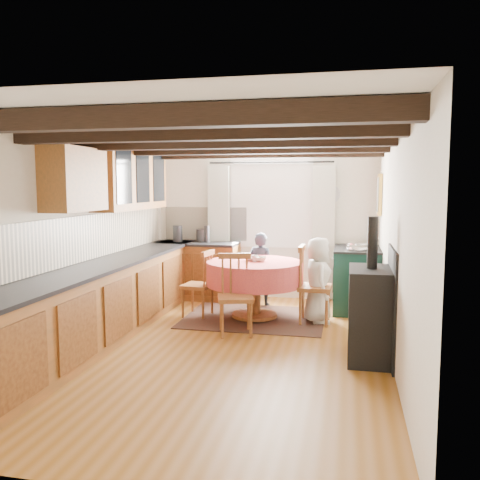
% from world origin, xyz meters
% --- Properties ---
extents(floor, '(3.60, 5.50, 0.00)m').
position_xyz_m(floor, '(0.00, 0.00, 0.00)').
color(floor, '#96612D').
rests_on(floor, ground).
extents(ceiling, '(3.60, 5.50, 0.00)m').
position_xyz_m(ceiling, '(0.00, 0.00, 2.40)').
color(ceiling, white).
rests_on(ceiling, ground).
extents(wall_back, '(3.60, 0.00, 2.40)m').
position_xyz_m(wall_back, '(0.00, 2.75, 1.20)').
color(wall_back, silver).
rests_on(wall_back, ground).
extents(wall_front, '(3.60, 0.00, 2.40)m').
position_xyz_m(wall_front, '(0.00, -2.75, 1.20)').
color(wall_front, silver).
rests_on(wall_front, ground).
extents(wall_left, '(0.00, 5.50, 2.40)m').
position_xyz_m(wall_left, '(-1.80, 0.00, 1.20)').
color(wall_left, silver).
rests_on(wall_left, ground).
extents(wall_right, '(0.00, 5.50, 2.40)m').
position_xyz_m(wall_right, '(1.80, 0.00, 1.20)').
color(wall_right, silver).
rests_on(wall_right, ground).
extents(beam_a, '(3.60, 0.16, 0.16)m').
position_xyz_m(beam_a, '(0.00, -2.00, 2.31)').
color(beam_a, black).
rests_on(beam_a, ceiling).
extents(beam_b, '(3.60, 0.16, 0.16)m').
position_xyz_m(beam_b, '(0.00, -1.00, 2.31)').
color(beam_b, black).
rests_on(beam_b, ceiling).
extents(beam_c, '(3.60, 0.16, 0.16)m').
position_xyz_m(beam_c, '(0.00, 0.00, 2.31)').
color(beam_c, black).
rests_on(beam_c, ceiling).
extents(beam_d, '(3.60, 0.16, 0.16)m').
position_xyz_m(beam_d, '(0.00, 1.00, 2.31)').
color(beam_d, black).
rests_on(beam_d, ceiling).
extents(beam_e, '(3.60, 0.16, 0.16)m').
position_xyz_m(beam_e, '(0.00, 2.00, 2.31)').
color(beam_e, black).
rests_on(beam_e, ceiling).
extents(splash_left, '(0.02, 4.50, 0.55)m').
position_xyz_m(splash_left, '(-1.78, 0.30, 1.20)').
color(splash_left, beige).
rests_on(splash_left, wall_left).
extents(splash_back, '(1.40, 0.02, 0.55)m').
position_xyz_m(splash_back, '(-1.00, 2.73, 1.20)').
color(splash_back, beige).
rests_on(splash_back, wall_back).
extents(base_cabinet_left, '(0.60, 5.30, 0.88)m').
position_xyz_m(base_cabinet_left, '(-1.50, 0.00, 0.44)').
color(base_cabinet_left, '#9D531F').
rests_on(base_cabinet_left, floor).
extents(base_cabinet_back, '(1.30, 0.60, 0.88)m').
position_xyz_m(base_cabinet_back, '(-1.05, 2.45, 0.44)').
color(base_cabinet_back, '#9D531F').
rests_on(base_cabinet_back, floor).
extents(worktop_left, '(0.64, 5.30, 0.04)m').
position_xyz_m(worktop_left, '(-1.48, 0.00, 0.90)').
color(worktop_left, black).
rests_on(worktop_left, base_cabinet_left).
extents(worktop_back, '(1.30, 0.64, 0.04)m').
position_xyz_m(worktop_back, '(-1.05, 2.43, 0.90)').
color(worktop_back, black).
rests_on(worktop_back, base_cabinet_back).
extents(wall_cabinet_glass, '(0.34, 1.80, 0.90)m').
position_xyz_m(wall_cabinet_glass, '(-1.63, 1.20, 1.95)').
color(wall_cabinet_glass, '#9D531F').
rests_on(wall_cabinet_glass, wall_left).
extents(wall_cabinet_solid, '(0.34, 0.90, 0.70)m').
position_xyz_m(wall_cabinet_solid, '(-1.63, -0.30, 1.90)').
color(wall_cabinet_solid, '#9D531F').
rests_on(wall_cabinet_solid, wall_left).
extents(window_frame, '(1.34, 0.03, 1.54)m').
position_xyz_m(window_frame, '(0.10, 2.73, 1.60)').
color(window_frame, white).
rests_on(window_frame, wall_back).
extents(window_pane, '(1.20, 0.01, 1.40)m').
position_xyz_m(window_pane, '(0.10, 2.74, 1.60)').
color(window_pane, white).
rests_on(window_pane, wall_back).
extents(curtain_left, '(0.35, 0.10, 2.10)m').
position_xyz_m(curtain_left, '(-0.75, 2.65, 1.10)').
color(curtain_left, '#B0B998').
rests_on(curtain_left, wall_back).
extents(curtain_right, '(0.35, 0.10, 2.10)m').
position_xyz_m(curtain_right, '(0.95, 2.65, 1.10)').
color(curtain_right, '#B0B998').
rests_on(curtain_right, wall_back).
extents(curtain_rod, '(2.00, 0.03, 0.03)m').
position_xyz_m(curtain_rod, '(0.10, 2.65, 2.20)').
color(curtain_rod, black).
rests_on(curtain_rod, wall_back).
extents(wall_picture, '(0.04, 0.50, 0.60)m').
position_xyz_m(wall_picture, '(1.77, 2.30, 1.70)').
color(wall_picture, gold).
rests_on(wall_picture, wall_right).
extents(wall_plate, '(0.30, 0.02, 0.30)m').
position_xyz_m(wall_plate, '(1.05, 2.72, 1.70)').
color(wall_plate, silver).
rests_on(wall_plate, wall_back).
extents(rug, '(1.91, 1.49, 0.01)m').
position_xyz_m(rug, '(0.09, 1.35, 0.01)').
color(rug, '#332B21').
rests_on(rug, floor).
extents(dining_table, '(1.32, 1.32, 0.80)m').
position_xyz_m(dining_table, '(0.09, 1.35, 0.40)').
color(dining_table, '#D7523D').
rests_on(dining_table, floor).
extents(chair_near, '(0.54, 0.55, 1.00)m').
position_xyz_m(chair_near, '(-0.00, 0.55, 0.50)').
color(chair_near, '#96522F').
rests_on(chair_near, floor).
extents(chair_left, '(0.47, 0.45, 0.94)m').
position_xyz_m(chair_left, '(-0.72, 1.32, 0.47)').
color(chair_left, '#96522F').
rests_on(chair_left, floor).
extents(chair_right, '(0.48, 0.46, 1.05)m').
position_xyz_m(chair_right, '(0.91, 1.30, 0.52)').
color(chair_right, '#96522F').
rests_on(chair_right, floor).
extents(aga_range, '(0.66, 1.02, 0.94)m').
position_xyz_m(aga_range, '(1.47, 2.14, 0.47)').
color(aga_range, black).
rests_on(aga_range, floor).
extents(cast_iron_stove, '(0.45, 0.76, 1.51)m').
position_xyz_m(cast_iron_stove, '(1.58, -0.02, 0.76)').
color(cast_iron_stove, black).
rests_on(cast_iron_stove, floor).
extents(child_far, '(0.46, 0.35, 1.12)m').
position_xyz_m(child_far, '(0.03, 2.16, 0.56)').
color(child_far, '#252D3A').
rests_on(child_far, floor).
extents(child_right, '(0.49, 0.63, 1.15)m').
position_xyz_m(child_right, '(0.95, 1.33, 0.57)').
color(child_right, silver).
rests_on(child_right, floor).
extents(bowl_a, '(0.28, 0.28, 0.05)m').
position_xyz_m(bowl_a, '(0.03, 1.42, 0.82)').
color(bowl_a, silver).
rests_on(bowl_a, dining_table).
extents(bowl_b, '(0.26, 0.26, 0.06)m').
position_xyz_m(bowl_b, '(0.15, 1.39, 0.83)').
color(bowl_b, silver).
rests_on(bowl_b, dining_table).
extents(cup, '(0.12, 0.12, 0.09)m').
position_xyz_m(cup, '(0.09, 1.34, 0.84)').
color(cup, silver).
rests_on(cup, dining_table).
extents(canister_tall, '(0.16, 0.16, 0.27)m').
position_xyz_m(canister_tall, '(-1.38, 2.40, 1.05)').
color(canister_tall, '#262628').
rests_on(canister_tall, worktop_back).
extents(canister_wide, '(0.19, 0.19, 0.21)m').
position_xyz_m(canister_wide, '(-0.99, 2.46, 1.02)').
color(canister_wide, '#262628').
rests_on(canister_wide, worktop_back).
extents(canister_slim, '(0.10, 0.10, 0.27)m').
position_xyz_m(canister_slim, '(-0.90, 2.43, 1.05)').
color(canister_slim, '#262628').
rests_on(canister_slim, worktop_back).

